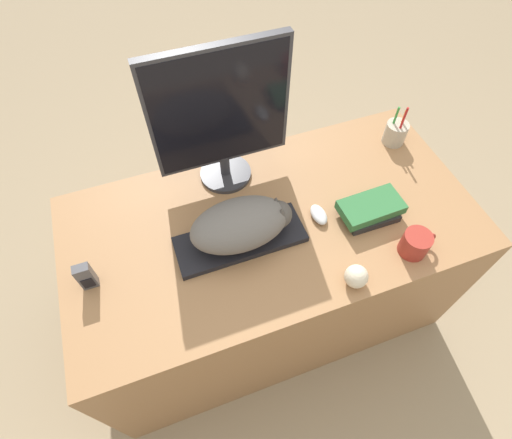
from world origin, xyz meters
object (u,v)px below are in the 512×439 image
(cat, at_px, (243,224))
(monitor, at_px, (220,115))
(book_stack, at_px, (370,209))
(baseball, at_px, (356,276))
(keyboard, at_px, (240,239))
(phone, at_px, (86,277))
(coffee_mug, at_px, (416,243))
(pen_cup, at_px, (395,133))
(computer_mouse, at_px, (319,215))

(cat, relative_size, monitor, 0.65)
(book_stack, bearing_deg, cat, 173.62)
(baseball, bearing_deg, book_stack, 51.61)
(baseball, bearing_deg, cat, 136.21)
(keyboard, bearing_deg, phone, 178.95)
(coffee_mug, height_order, phone, phone)
(cat, height_order, monitor, monitor)
(keyboard, relative_size, coffee_mug, 3.56)
(keyboard, relative_size, pen_cup, 2.35)
(cat, relative_size, phone, 3.19)
(keyboard, xyz_separation_m, computer_mouse, (0.29, 0.00, 0.00))
(baseball, bearing_deg, phone, 160.62)
(phone, distance_m, book_stack, 0.96)
(computer_mouse, relative_size, baseball, 1.20)
(keyboard, height_order, computer_mouse, computer_mouse)
(cat, xyz_separation_m, baseball, (0.28, -0.27, -0.06))
(coffee_mug, distance_m, phone, 1.05)
(cat, xyz_separation_m, book_stack, (0.45, -0.05, -0.07))
(cat, distance_m, book_stack, 0.46)
(book_stack, bearing_deg, monitor, 140.00)
(cat, bearing_deg, monitor, 84.00)
(pen_cup, xyz_separation_m, book_stack, (-0.28, -0.30, -0.01))
(coffee_mug, bearing_deg, phone, 166.86)
(keyboard, height_order, baseball, baseball)
(keyboard, xyz_separation_m, pen_cup, (0.74, 0.25, 0.04))
(computer_mouse, distance_m, phone, 0.79)
(monitor, bearing_deg, computer_mouse, -50.44)
(monitor, bearing_deg, cat, -96.00)
(keyboard, relative_size, book_stack, 1.97)
(keyboard, relative_size, monitor, 0.82)
(baseball, height_order, book_stack, baseball)
(keyboard, height_order, phone, phone)
(baseball, bearing_deg, coffee_mug, 9.01)
(book_stack, bearing_deg, pen_cup, 46.81)
(phone, height_order, book_stack, phone)
(computer_mouse, relative_size, phone, 0.83)
(keyboard, xyz_separation_m, coffee_mug, (0.53, -0.23, 0.03))
(monitor, bearing_deg, coffee_mug, -47.62)
(pen_cup, relative_size, phone, 1.72)
(computer_mouse, height_order, baseball, baseball)
(pen_cup, height_order, book_stack, pen_cup)
(pen_cup, xyz_separation_m, baseball, (-0.45, -0.51, -0.01))
(cat, bearing_deg, computer_mouse, 0.23)
(monitor, relative_size, coffee_mug, 4.36)
(pen_cup, relative_size, baseball, 2.50)
(keyboard, distance_m, pen_cup, 0.78)
(monitor, bearing_deg, baseball, -66.50)
(coffee_mug, bearing_deg, cat, 156.01)
(phone, bearing_deg, coffee_mug, -13.14)
(monitor, height_order, pen_cup, monitor)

